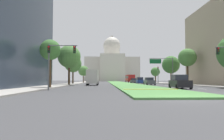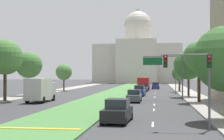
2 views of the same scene
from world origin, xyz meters
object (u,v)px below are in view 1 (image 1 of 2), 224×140
traffic_light_near_left (56,57)px  street_tree_right_far (171,65)px  sedan_far_horizon (133,81)px  street_tree_left_distant (83,71)px  sedan_midblock (149,81)px  street_tree_left_far (73,64)px  capitol_building (112,66)px  city_bus (130,78)px  sedan_very_far (135,80)px  sedan_distant (140,81)px  sedan_lead_stopped (180,82)px  overhead_guide_sign (164,65)px  street_tree_right_mid (187,58)px  box_truck_delivery (93,77)px  street_tree_left_mid (69,57)px  street_tree_right_distant (155,72)px  traffic_light_far_right (158,73)px  street_tree_left_near (50,50)px

traffic_light_near_left → street_tree_right_far: bearing=54.4°
sedan_far_horizon → street_tree_left_distant: bearing=179.7°
street_tree_right_far → sedan_far_horizon: size_ratio=1.77×
street_tree_right_far → sedan_midblock: bearing=-128.9°
street_tree_left_far → sedan_midblock: bearing=-26.0°
capitol_building → sedan_midblock: (4.85, -97.71, -9.66)m
city_bus → sedan_very_far: bearing=61.7°
sedan_midblock → city_bus: bearing=90.1°
sedan_distant → sedan_lead_stopped: bearing=-90.2°
overhead_guide_sign → street_tree_right_mid: 6.33m
traffic_light_near_left → sedan_distant: (15.37, 35.29, -2.95)m
street_tree_left_distant → box_truck_delivery: street_tree_left_distant is taller
street_tree_left_mid → sedan_very_far: size_ratio=1.80×
street_tree_right_far → sedan_midblock: 13.53m
street_tree_right_mid → sedan_midblock: 9.88m
capitol_building → street_tree_right_far: size_ratio=4.75×
sedan_lead_stopped → sedan_very_far: size_ratio=0.95×
overhead_guide_sign → street_tree_left_mid: bearing=-164.9°
street_tree_right_distant → street_tree_right_mid: bearing=-88.5°
traffic_light_far_right → city_bus: bearing=110.1°
street_tree_right_far → city_bus: bearing=107.7°
capitol_building → traffic_light_far_right: capitol_building is taller
sedan_distant → sedan_very_far: (2.69, 27.77, -0.07)m
traffic_light_far_right → street_tree_right_mid: bearing=-84.0°
street_tree_right_distant → sedan_distant: (-7.60, -13.31, -2.98)m
box_truck_delivery → traffic_light_near_left: bearing=-98.0°
street_tree_left_near → street_tree_left_far: (-0.55, 25.48, -0.05)m
street_tree_left_distant → box_truck_delivery: bearing=-80.5°
sedan_midblock → traffic_light_near_left: bearing=-124.1°
street_tree_left_far → street_tree_right_distant: 30.99m
traffic_light_far_right → street_tree_left_near: bearing=-125.0°
traffic_light_near_left → sedan_very_far: bearing=74.0°
street_tree_left_distant → box_truck_delivery: (4.79, -28.70, -2.50)m
overhead_guide_sign → street_tree_right_mid: bearing=-51.1°
sedan_far_horizon → city_bus: city_bus is taller
traffic_light_near_left → sedan_midblock: 27.45m
street_tree_right_mid → overhead_guide_sign: bearing=128.9°
street_tree_left_mid → street_tree_right_mid: (25.69, 1.08, -0.00)m
traffic_light_near_left → sedan_lead_stopped: (15.27, 3.48, -2.94)m
street_tree_right_mid → sedan_far_horizon: (-8.22, 27.57, -5.23)m
street_tree_right_distant → sedan_very_far: 15.58m
street_tree_left_mid → box_truck_delivery: (4.95, 0.04, -4.33)m
traffic_light_near_left → traffic_light_far_right: same height
street_tree_left_distant → sedan_lead_stopped: bearing=-69.6°
traffic_light_far_right → box_truck_delivery: size_ratio=0.81×
street_tree_right_distant → city_bus: size_ratio=0.49×
street_tree_left_near → street_tree_left_mid: street_tree_left_mid is taller
capitol_building → traffic_light_far_right: 81.29m
sedan_very_far → street_tree_right_distant: bearing=-71.3°
traffic_light_near_left → street_tree_right_distant: 53.75m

